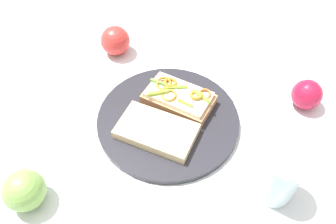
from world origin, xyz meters
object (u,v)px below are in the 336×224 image
Objects in this scene: sandwich at (179,97)px; apple_2 at (115,41)px; plate at (168,120)px; bread_slice_side at (157,131)px; drinking_glass at (279,177)px; apple_0 at (307,94)px; apple_1 at (24,190)px.

apple_2 is (-0.15, -0.21, 0.01)m from sandwich.
plate is 1.93× the size of bread_slice_side.
bread_slice_side reaches higher than plate.
plate is 0.27m from drinking_glass.
drinking_glass reaches higher than apple_0.
drinking_glass is (0.06, 0.25, 0.03)m from bread_slice_side.
drinking_glass reaches higher than bread_slice_side.
apple_1 reaches higher than apple_2.
plate is 4.55× the size of apple_0.
apple_0 is at bearing 82.80° from apple_2.
drinking_glass is at bearing 54.92° from apple_2.
apple_0 is at bearing 114.45° from plate.
apple_1 is 1.03× the size of apple_2.
apple_0 reaches higher than bread_slice_side.
apple_1 is (0.39, -0.50, 0.00)m from apple_0.
apple_1 is at bearing -1.37° from apple_2.
apple_1 is at bearing -52.37° from apple_0.
apple_1 is (0.20, -0.19, 0.01)m from bread_slice_side.
apple_2 is (-0.20, -0.20, 0.03)m from plate.
plate is 0.32m from apple_0.
plate is 0.28m from apple_2.
apple_2 reaches higher than apple_0.
sandwich is 0.10m from bread_slice_side.
drinking_glass is at bearing -21.60° from sandwich.
drinking_glass reaches higher than apple_2.
sandwich is at bearing 85.56° from bread_slice_side.
apple_0 is (-0.18, 0.31, 0.01)m from bread_slice_side.
apple_1 reaches higher than apple_0.
plate is at bearing -89.37° from sandwich.
apple_2 is at bearing 135.67° from bread_slice_side.
bread_slice_side is at bearing -103.78° from drinking_glass.
apple_0 is 0.88× the size of apple_1.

